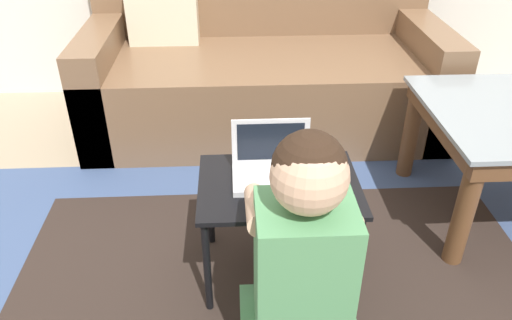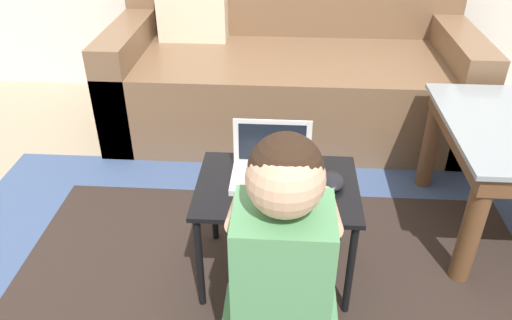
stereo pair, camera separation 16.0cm
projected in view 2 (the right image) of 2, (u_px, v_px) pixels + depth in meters
ground_plane at (234, 280)px, 1.77m from camera, size 16.00×16.00×0.00m
area_rug at (273, 316)px, 1.62m from camera, size 2.55×1.87×0.01m
couch at (288, 68)px, 2.65m from camera, size 1.81×0.86×0.92m
laptop_desk at (277, 197)px, 1.62m from camera, size 0.52×0.38×0.38m
laptop at (271, 170)px, 1.61m from camera, size 0.25×0.17×0.18m
computer_mouse at (332, 181)px, 1.58m from camera, size 0.08×0.11×0.04m
person_seated at (281, 286)px, 1.27m from camera, size 0.32×0.41×0.79m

